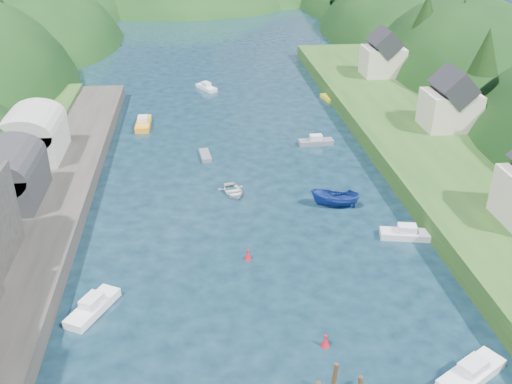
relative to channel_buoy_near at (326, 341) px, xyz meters
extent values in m
plane|color=black|center=(-3.32, 40.69, -0.48)|extent=(600.00, 600.00, 0.00)
ellipsoid|color=black|center=(-48.32, 108.69, -8.91)|extent=(44.00, 75.56, 48.19)
ellipsoid|color=black|center=(-48.32, 150.69, -7.30)|extent=(44.00, 75.56, 39.00)
ellipsoid|color=black|center=(41.68, 65.69, -8.88)|extent=(36.00, 75.56, 48.00)
ellipsoid|color=black|center=(41.68, 108.69, -8.26)|extent=(36.00, 75.56, 44.49)
ellipsoid|color=black|center=(41.68, 150.69, -6.78)|extent=(36.00, 75.56, 36.00)
ellipsoid|color=black|center=(-13.32, 160.69, -10.48)|extent=(80.00, 60.00, 44.00)
ellipsoid|color=black|center=(14.68, 170.69, -12.48)|extent=(70.00, 56.00, 36.00)
cone|color=black|center=(-41.75, 73.57, 7.95)|extent=(5.28, 5.28, 5.18)
cone|color=black|center=(-39.35, 95.35, 8.34)|extent=(4.07, 4.07, 5.66)
cone|color=black|center=(-44.56, 108.62, 9.04)|extent=(4.56, 4.56, 7.63)
cone|color=black|center=(-45.62, 117.69, 7.30)|extent=(4.75, 4.75, 4.88)
cone|color=black|center=(30.17, 40.04, 12.10)|extent=(4.07, 4.07, 6.18)
cone|color=black|center=(35.26, 50.75, 7.38)|extent=(3.40, 3.40, 5.18)
cone|color=black|center=(37.90, 64.65, 10.99)|extent=(4.94, 4.94, 8.88)
cone|color=black|center=(32.93, 68.69, 12.09)|extent=(5.25, 5.25, 7.03)
cone|color=black|center=(38.91, 82.16, 12.30)|extent=(3.36, 3.36, 8.64)
cube|color=#2D2D30|center=(-29.32, 23.69, 3.52)|extent=(7.00, 9.00, 4.00)
cylinder|color=#2D2D30|center=(-29.32, 23.69, 5.52)|extent=(7.00, 9.00, 7.00)
cube|color=#B2B2A8|center=(-29.32, 35.69, 3.52)|extent=(7.00, 9.00, 4.00)
cylinder|color=#B2B2A8|center=(-29.32, 35.69, 5.52)|extent=(7.00, 9.00, 7.00)
cube|color=#234719|center=(21.68, 30.69, 0.72)|extent=(16.00, 120.00, 2.40)
cube|color=beige|center=(25.68, 38.69, 4.42)|extent=(7.00, 6.00, 5.00)
cube|color=black|center=(25.68, 38.69, 7.76)|extent=(5.15, 6.24, 5.15)
cube|color=beige|center=(24.68, 65.69, 4.42)|extent=(7.00, 6.00, 5.00)
cube|color=black|center=(24.68, 65.69, 7.76)|extent=(5.15, 6.24, 5.15)
cylinder|color=#382314|center=(-0.49, -4.72, 0.58)|extent=(0.32, 0.32, 3.32)
cone|color=#B00E1A|center=(0.00, 0.00, -0.03)|extent=(0.70, 0.70, 0.90)
sphere|color=#B00E1A|center=(0.00, 0.00, 0.47)|extent=(0.30, 0.30, 0.30)
cone|color=#B00E1A|center=(-4.76, 12.54, -0.03)|extent=(0.70, 0.70, 0.90)
sphere|color=#B00E1A|center=(-4.76, 12.54, 0.47)|extent=(0.30, 0.30, 0.30)
cube|color=slate|center=(7.51, 40.26, -0.17)|extent=(4.91, 1.77, 0.68)
cube|color=silver|center=(7.51, 40.26, 0.55)|extent=(1.74, 1.18, 0.70)
cube|color=white|center=(9.65, -4.40, -0.11)|extent=(5.94, 4.58, 0.81)
cube|color=silver|center=(9.65, -4.40, 0.68)|extent=(2.42, 2.18, 0.70)
cube|color=white|center=(-18.37, 6.18, -0.13)|extent=(4.20, 5.69, 0.77)
cube|color=silver|center=(-18.37, 6.18, 0.64)|extent=(2.03, 2.29, 0.70)
cube|color=yellow|center=(13.68, 59.87, -0.22)|extent=(2.09, 4.24, 0.57)
imported|color=navy|center=(5.88, 21.94, 0.41)|extent=(5.70, 3.21, 2.08)
cube|color=slate|center=(-8.10, 37.39, -0.23)|extent=(1.69, 4.00, 0.54)
cube|color=orange|center=(-17.08, 50.05, -0.09)|extent=(2.12, 6.17, 0.86)
cube|color=silver|center=(-17.08, 50.05, 0.73)|extent=(1.45, 2.17, 0.70)
cube|color=white|center=(-6.97, 68.07, -0.17)|extent=(3.85, 4.99, 0.68)
cube|color=silver|center=(-6.97, 68.07, 0.55)|extent=(1.83, 2.03, 0.70)
imported|color=silver|center=(-5.14, 26.36, -0.18)|extent=(3.87, 4.85, 0.90)
cube|color=silver|center=(11.61, 14.68, -0.15)|extent=(5.49, 2.76, 0.73)
cube|color=silver|center=(11.61, 14.68, 0.61)|extent=(2.04, 1.56, 0.70)
camera|label=1|loc=(-8.97, -32.86, 30.07)|focal=40.00mm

